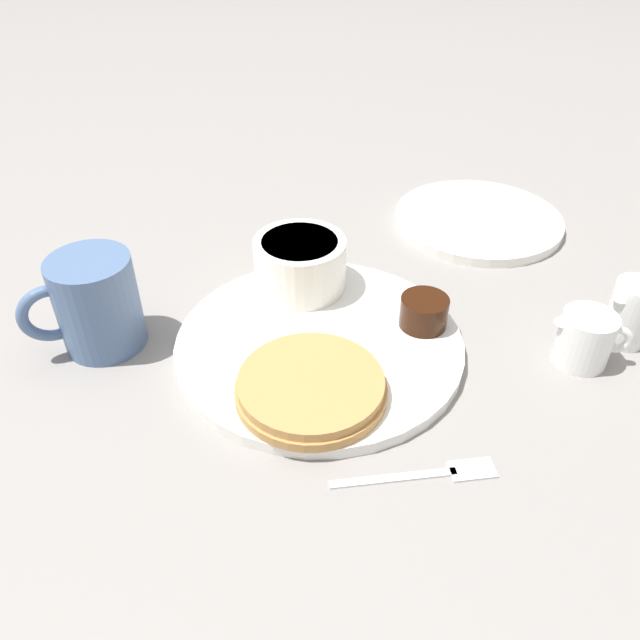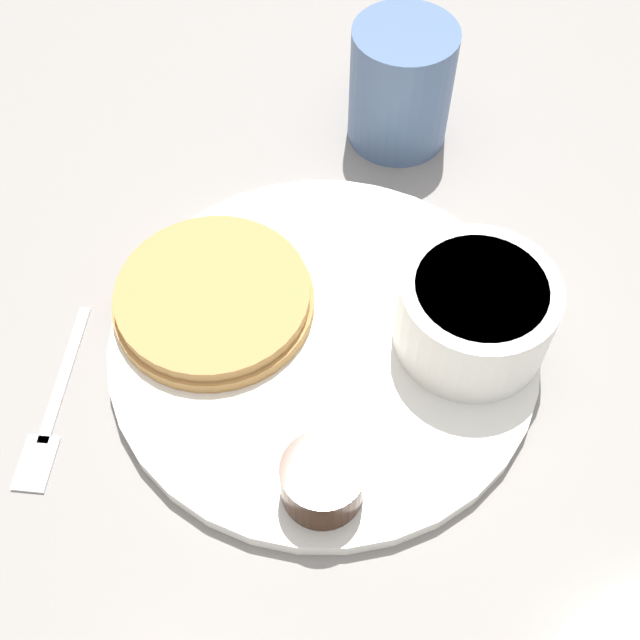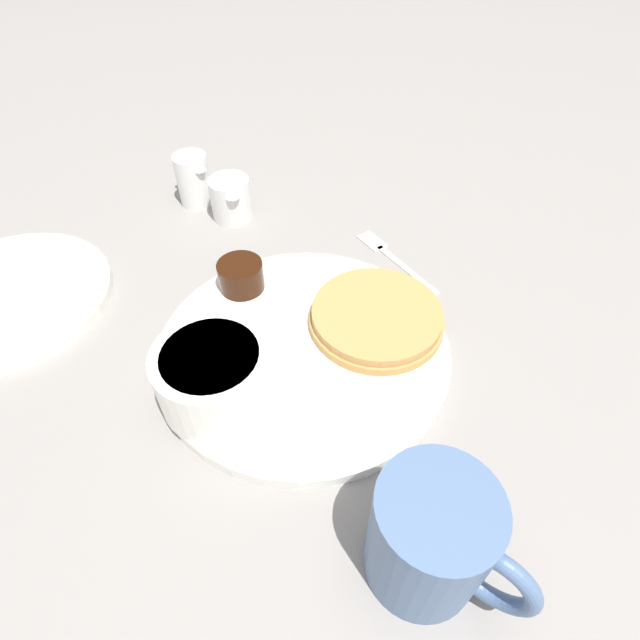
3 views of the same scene
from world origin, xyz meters
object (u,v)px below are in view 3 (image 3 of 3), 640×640
at_px(plate, 304,349).
at_px(creamer_pitcher_near, 232,198).
at_px(coffee_mug, 433,539).
at_px(fork, 390,254).
at_px(bowl, 215,374).
at_px(creamer_pitcher_far, 194,179).

distance_m(plate, creamer_pitcher_near, 0.25).
height_order(coffee_mug, fork, coffee_mug).
xyz_separation_m(coffee_mug, creamer_pitcher_near, (-0.18, 0.42, -0.02)).
bearing_deg(plate, fork, 57.01).
bearing_deg(fork, plate, -122.99).
distance_m(plate, bowl, 0.10).
height_order(coffee_mug, creamer_pitcher_near, coffee_mug).
bearing_deg(fork, coffee_mug, -91.61).
relative_size(coffee_mug, fork, 0.86).
relative_size(plate, creamer_pitcher_near, 3.90).
height_order(plate, bowl, bowl).
bearing_deg(coffee_mug, plate, 114.19).
bearing_deg(creamer_pitcher_far, bowl, -76.72).
height_order(creamer_pitcher_near, creamer_pitcher_far, creamer_pitcher_far).
relative_size(plate, coffee_mug, 2.79).
relative_size(bowl, creamer_pitcher_far, 1.42).
xyz_separation_m(bowl, creamer_pitcher_near, (-0.02, 0.29, -0.02)).
xyz_separation_m(creamer_pitcher_near, creamer_pitcher_far, (-0.05, 0.03, 0.01)).
xyz_separation_m(plate, coffee_mug, (0.09, -0.19, 0.04)).
bearing_deg(plate, bowl, -140.65).
distance_m(creamer_pitcher_near, creamer_pitcher_far, 0.06).
distance_m(coffee_mug, creamer_pitcher_near, 0.46).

